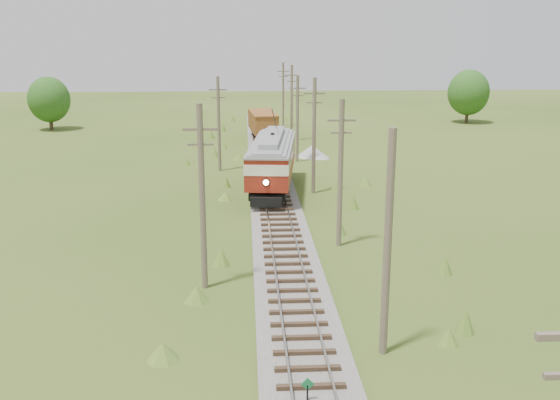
{
  "coord_description": "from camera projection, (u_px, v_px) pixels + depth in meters",
  "views": [
    {
      "loc": [
        -2.13,
        -16.71,
        11.85
      ],
      "look_at": [
        0.0,
        21.06,
        2.03
      ],
      "focal_mm": 40.0,
      "sensor_mm": 36.0,
      "label": 1
    }
  ],
  "objects": [
    {
      "name": "utility_pole_r_5",
      "position": [
        292.0,
        102.0,
        73.36
      ],
      "size": [
        1.6,
        0.3,
        8.9
      ],
      "color": "brown",
      "rests_on": "ground"
    },
    {
      "name": "tree_mid_b",
      "position": [
        469.0,
        93.0,
        89.37
      ],
      "size": [
        5.88,
        5.88,
        7.57
      ],
      "color": "#38281C",
      "rests_on": "ground"
    },
    {
      "name": "tree_mid_a",
      "position": [
        49.0,
        100.0,
        82.42
      ],
      "size": [
        5.46,
        5.46,
        7.03
      ],
      "color": "#38281C",
      "rests_on": "ground"
    },
    {
      "name": "gondola",
      "position": [
        263.0,
        123.0,
        74.28
      ],
      "size": [
        3.52,
        8.72,
        2.82
      ],
      "rotation": [
        0.0,
        0.0,
        0.09
      ],
      "color": "black",
      "rests_on": "ground"
    },
    {
      "name": "streetcar",
      "position": [
        273.0,
        157.0,
        48.89
      ],
      "size": [
        4.6,
        13.54,
        6.13
      ],
      "rotation": [
        0.0,
        0.0,
        -0.11
      ],
      "color": "black",
      "rests_on": "ground"
    },
    {
      "name": "railbed_main",
      "position": [
        271.0,
        182.0,
        52.05
      ],
      "size": [
        3.6,
        96.0,
        0.57
      ],
      "color": "#605B54",
      "rests_on": "ground"
    },
    {
      "name": "gravel_pile",
      "position": [
        313.0,
        152.0,
        64.16
      ],
      "size": [
        3.33,
        3.53,
        1.21
      ],
      "color": "gray",
      "rests_on": "ground"
    },
    {
      "name": "utility_pole_r_1",
      "position": [
        388.0,
        246.0,
        23.14
      ],
      "size": [
        0.3,
        0.3,
        8.8
      ],
      "color": "brown",
      "rests_on": "ground"
    },
    {
      "name": "utility_pole_r_4",
      "position": [
        297.0,
        118.0,
        60.84
      ],
      "size": [
        1.6,
        0.3,
        8.4
      ],
      "color": "brown",
      "rests_on": "ground"
    },
    {
      "name": "utility_pole_l_b",
      "position": [
        219.0,
        123.0,
        56.54
      ],
      "size": [
        1.6,
        0.3,
        8.6
      ],
      "color": "brown",
      "rests_on": "ground"
    },
    {
      "name": "switch_marker",
      "position": [
        307.0,
        390.0,
        20.52
      ],
      "size": [
        0.45,
        0.06,
        1.08
      ],
      "color": "black",
      "rests_on": "ground"
    },
    {
      "name": "utility_pole_r_3",
      "position": [
        314.0,
        135.0,
        48.21
      ],
      "size": [
        1.6,
        0.3,
        9.0
      ],
      "color": "brown",
      "rests_on": "ground"
    },
    {
      "name": "utility_pole_l_a",
      "position": [
        202.0,
        196.0,
        29.45
      ],
      "size": [
        1.6,
        0.3,
        9.0
      ],
      "color": "brown",
      "rests_on": "ground"
    },
    {
      "name": "utility_pole_r_6",
      "position": [
        283.0,
        94.0,
        85.94
      ],
      "size": [
        1.6,
        0.3,
        8.7
      ],
      "color": "brown",
      "rests_on": "ground"
    },
    {
      "name": "utility_pole_r_2",
      "position": [
        340.0,
        172.0,
        35.71
      ],
      "size": [
        1.6,
        0.3,
        8.6
      ],
      "color": "brown",
      "rests_on": "ground"
    }
  ]
}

